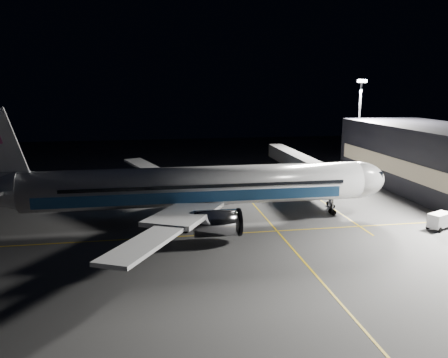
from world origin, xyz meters
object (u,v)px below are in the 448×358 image
object	(u,v)px
safety_cone_a	(163,211)
safety_cone_c	(149,198)
service_truck	(441,220)
baggage_tug	(176,191)
safety_cone_b	(229,202)
jet_bridge	(303,164)
airliner	(191,187)
floodlight_mast_north	(359,117)

from	to	relation	value
safety_cone_a	safety_cone_c	bearing A→B (deg)	103.11
service_truck	baggage_tug	world-z (taller)	service_truck
safety_cone_b	safety_cone_c	distance (m)	14.13
baggage_tug	safety_cone_a	size ratio (longest dim) A/B	4.51
jet_bridge	safety_cone_c	bearing A→B (deg)	-172.06
jet_bridge	safety_cone_c	distance (m)	29.66
service_truck	safety_cone_c	xyz separation A→B (m)	(-39.62, 22.76, -0.92)
safety_cone_b	safety_cone_c	world-z (taller)	safety_cone_b
airliner	jet_bridge	size ratio (longest dim) A/B	1.79
jet_bridge	safety_cone_b	xyz separation A→B (m)	(-16.00, -9.43, -4.28)
baggage_tug	safety_cone_a	xyz separation A→B (m)	(-2.67, -10.70, -0.44)
safety_cone_b	service_truck	bearing A→B (deg)	-33.22
airliner	floodlight_mast_north	world-z (taller)	floodlight_mast_north
airliner	baggage_tug	world-z (taller)	airliner
service_truck	safety_cone_b	world-z (taller)	service_truck
baggage_tug	safety_cone_b	size ratio (longest dim) A/B	4.51
floodlight_mast_north	baggage_tug	size ratio (longest dim) A/B	7.50
safety_cone_a	safety_cone_b	world-z (taller)	same
jet_bridge	baggage_tug	world-z (taller)	jet_bridge
baggage_tug	airliner	bearing A→B (deg)	-109.43
floodlight_mast_north	safety_cone_b	bearing A→B (deg)	-145.51
jet_bridge	service_truck	bearing A→B (deg)	-68.53
safety_cone_b	floodlight_mast_north	bearing A→B (deg)	34.49
airliner	safety_cone_a	distance (m)	8.06
baggage_tug	safety_cone_c	distance (m)	5.09
service_truck	baggage_tug	xyz separation A→B (m)	(-34.88, 24.56, -0.47)
service_truck	baggage_tug	size ratio (longest dim) A/B	1.73
safety_cone_a	service_truck	bearing A→B (deg)	-20.27
safety_cone_b	safety_cone_c	bearing A→B (deg)	157.64
floodlight_mast_north	safety_cone_b	size ratio (longest dim) A/B	33.77
safety_cone_c	safety_cone_b	bearing A→B (deg)	-22.36
baggage_tug	floodlight_mast_north	bearing A→B (deg)	-3.04
baggage_tug	safety_cone_c	size ratio (longest dim) A/B	4.63
airliner	service_truck	world-z (taller)	airliner
jet_bridge	baggage_tug	xyz separation A→B (m)	(-24.33, -2.25, -3.83)
safety_cone_a	airliner	bearing A→B (deg)	-52.46
safety_cone_a	safety_cone_b	xyz separation A→B (m)	(11.00, 3.52, 0.00)
jet_bridge	safety_cone_c	xyz separation A→B (m)	(-29.07, -4.06, -4.28)
service_truck	safety_cone_a	size ratio (longest dim) A/B	7.79
airliner	jet_bridge	distance (m)	29.31
floodlight_mast_north	safety_cone_c	bearing A→B (deg)	-159.09
airliner	floodlight_mast_north	size ratio (longest dim) A/B	2.97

